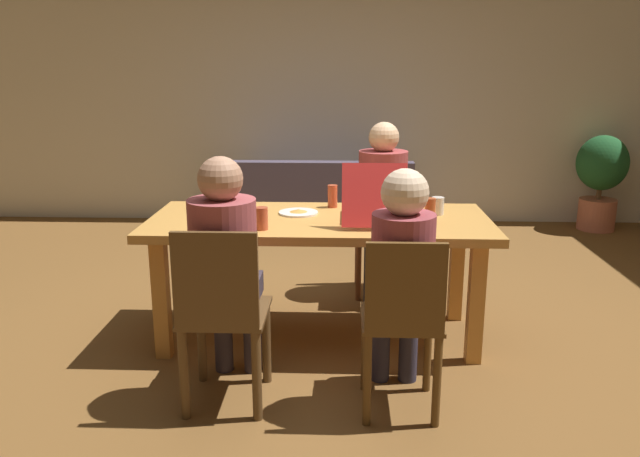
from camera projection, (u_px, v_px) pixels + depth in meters
ground_plane at (319, 336)px, 3.96m from camera, size 20.00×20.00×0.00m
back_wall at (331, 90)px, 6.65m from camera, size 7.79×0.12×2.79m
dining_table at (319, 233)px, 3.80m from camera, size 2.04×0.89×0.76m
chair_0 at (222, 315)px, 3.01m from camera, size 0.41×0.44×0.94m
person_0 at (226, 258)px, 3.09m from camera, size 0.33×0.53×1.25m
chair_1 at (402, 320)px, 2.94m from camera, size 0.38×0.39×0.90m
person_1 at (401, 267)px, 3.02m from camera, size 0.30×0.48×1.20m
chair_2 at (381, 224)px, 4.70m from camera, size 0.40×0.42×0.91m
person_2 at (383, 196)px, 4.50m from camera, size 0.35×0.56×1.27m
pizza_box_0 at (373, 212)px, 3.70m from camera, size 0.36×0.50×0.36m
plate_0 at (210, 216)px, 3.80m from camera, size 0.25×0.25×0.01m
plate_1 at (298, 212)px, 3.88m from camera, size 0.24×0.24×0.03m
drinking_glass_0 at (438, 206)px, 3.85m from camera, size 0.08×0.08×0.11m
drinking_glass_1 at (430, 210)px, 3.64m from camera, size 0.06×0.06×0.15m
drinking_glass_2 at (262, 218)px, 3.49m from camera, size 0.07×0.07×0.13m
drinking_glass_3 at (333, 196)px, 4.04m from camera, size 0.06×0.06×0.15m
couch at (320, 207)px, 6.26m from camera, size 1.78×0.77×0.78m
potted_plant at (601, 175)px, 6.40m from camera, size 0.51×0.51×0.98m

